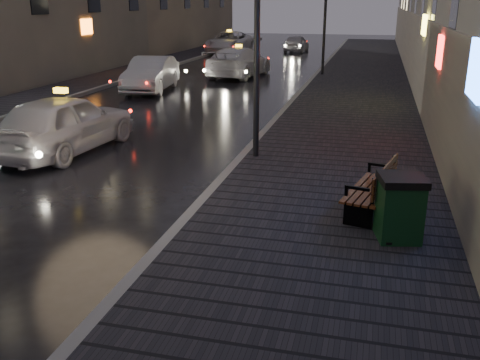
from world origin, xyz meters
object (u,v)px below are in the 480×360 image
(taxi_near, at_px, (64,123))
(car_far, at_px, (296,43))
(lamp_near, at_px, (257,15))
(bench, at_px, (375,188))
(car_left_mid, at_px, (151,74))
(taxi_mid, at_px, (239,62))
(lamp_far, at_px, (325,7))
(trash_bin, at_px, (400,207))
(taxi_far, at_px, (229,42))

(taxi_near, height_order, car_far, taxi_near)
(lamp_near, height_order, car_far, lamp_near)
(bench, bearing_deg, car_left_mid, 140.86)
(bench, relative_size, car_left_mid, 0.43)
(car_left_mid, bearing_deg, lamp_near, -61.99)
(taxi_mid, relative_size, car_far, 1.39)
(lamp_far, distance_m, car_left_mid, 9.78)
(car_far, bearing_deg, lamp_near, 98.94)
(bench, xyz_separation_m, trash_bin, (0.39, -1.05, 0.08))
(taxi_near, distance_m, car_far, 30.47)
(bench, distance_m, taxi_far, 33.05)
(taxi_far, bearing_deg, taxi_mid, -72.32)
(bench, height_order, taxi_far, taxi_far)
(trash_bin, height_order, taxi_mid, taxi_mid)
(taxi_mid, bearing_deg, taxi_near, 94.18)
(lamp_near, xyz_separation_m, taxi_near, (-5.05, -0.35, -2.71))
(lamp_near, bearing_deg, car_far, 96.60)
(lamp_near, relative_size, trash_bin, 4.97)
(taxi_near, distance_m, taxi_far, 28.51)
(bench, xyz_separation_m, car_far, (-6.36, 33.21, 0.03))
(lamp_far, height_order, taxi_near, lamp_far)
(lamp_near, xyz_separation_m, car_left_mid, (-6.89, 9.63, -2.75))
(taxi_near, bearing_deg, lamp_near, -171.29)
(lamp_near, distance_m, taxi_mid, 15.87)
(trash_bin, distance_m, taxi_near, 9.16)
(lamp_far, bearing_deg, trash_bin, -80.78)
(taxi_mid, bearing_deg, car_far, -85.98)
(lamp_far, xyz_separation_m, taxi_near, (-5.05, -16.35, -2.71))
(taxi_near, xyz_separation_m, taxi_mid, (0.77, 15.39, -0.02))
(taxi_mid, bearing_deg, car_left_mid, 71.28)
(lamp_far, relative_size, taxi_far, 0.92)
(trash_bin, distance_m, taxi_far, 34.17)
(trash_bin, relative_size, taxi_far, 0.19)
(taxi_near, relative_size, car_left_mid, 1.03)
(taxi_near, relative_size, taxi_mid, 0.87)
(bench, height_order, taxi_near, taxi_near)
(taxi_mid, distance_m, taxi_far, 13.54)
(trash_bin, distance_m, taxi_mid, 20.65)
(lamp_near, height_order, taxi_mid, lamp_near)
(taxi_near, height_order, taxi_mid, taxi_near)
(lamp_far, distance_m, car_far, 14.78)
(lamp_far, bearing_deg, car_far, 103.89)
(bench, bearing_deg, car_far, 114.25)
(lamp_far, height_order, taxi_mid, lamp_far)
(lamp_near, distance_m, trash_bin, 6.00)
(lamp_near, relative_size, taxi_far, 0.92)
(taxi_near, xyz_separation_m, car_left_mid, (-1.84, 9.98, -0.05))
(taxi_mid, height_order, taxi_far, taxi_far)
(bench, relative_size, car_far, 0.50)
(taxi_near, height_order, car_left_mid, taxi_near)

